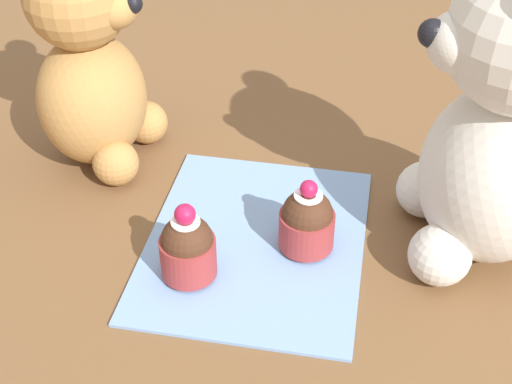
{
  "coord_description": "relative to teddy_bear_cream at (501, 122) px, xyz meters",
  "views": [
    {
      "loc": [
        0.45,
        0.09,
        0.42
      ],
      "look_at": [
        0.0,
        0.0,
        0.06
      ],
      "focal_mm": 50.0,
      "sensor_mm": 36.0,
      "label": 1
    }
  ],
  "objects": [
    {
      "name": "cupcake_near_cream_bear",
      "position": [
        0.03,
        -0.14,
        -0.09
      ],
      "size": [
        0.05,
        0.05,
        0.07
      ],
      "color": "#993333",
      "rests_on": "knitted_placemat"
    },
    {
      "name": "teddy_bear_tan",
      "position": [
        -0.07,
        -0.36,
        -0.02
      ],
      "size": [
        0.12,
        0.12,
        0.22
      ],
      "rotation": [
        0.0,
        0.0,
        3.05
      ],
      "color": "#B78447",
      "rests_on": "ground_plane"
    },
    {
      "name": "knitted_placemat",
      "position": [
        0.03,
        -0.18,
        -0.12
      ],
      "size": [
        0.23,
        0.19,
        0.01
      ],
      "primitive_type": "cube",
      "color": "#7A9ED1",
      "rests_on": "ground_plane"
    },
    {
      "name": "teddy_bear_cream",
      "position": [
        0.0,
        0.0,
        0.0
      ],
      "size": [
        0.15,
        0.14,
        0.26
      ],
      "rotation": [
        0.0,
        0.0,
        0.14
      ],
      "color": "silver",
      "rests_on": "ground_plane"
    },
    {
      "name": "cupcake_near_tan_bear",
      "position": [
        0.08,
        -0.23,
        -0.09
      ],
      "size": [
        0.05,
        0.05,
        0.07
      ],
      "color": "#993333",
      "rests_on": "knitted_placemat"
    },
    {
      "name": "ground_plane",
      "position": [
        0.03,
        -0.18,
        -0.13
      ],
      "size": [
        4.0,
        4.0,
        0.0
      ],
      "primitive_type": "plane",
      "color": "brown"
    }
  ]
}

